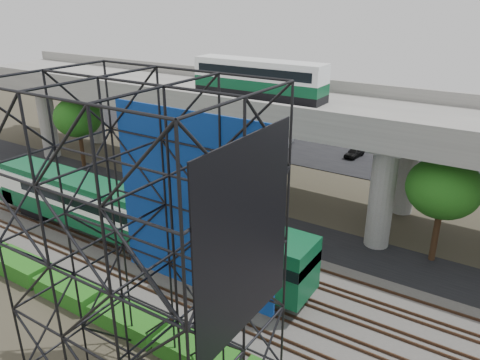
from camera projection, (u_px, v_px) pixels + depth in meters
The scene contains 13 objects.
ground at pixel (165, 284), 30.52m from camera, with size 140.00×140.00×0.00m, color #474233.
ballast_bed at pixel (184, 269), 32.04m from camera, with size 90.00×12.00×0.20m, color slate.
service_road at pixel (249, 222), 38.70m from camera, with size 90.00×5.00×0.08m, color black.
parking_lot at pixel (350, 148), 57.06m from camera, with size 90.00×18.00×0.08m, color black.
harbor_water at pixel (399, 112), 74.25m from camera, with size 140.00×40.00×0.03m, color #445570.
rail_tracks at pixel (184, 267), 31.97m from camera, with size 90.00×9.52×0.16m.
commuter_train at pixel (112, 210), 34.32m from camera, with size 29.30×3.06×4.30m.
overpass at pixel (282, 112), 40.04m from camera, with size 80.00×12.00×12.40m.
scaffold_tower at pixel (147, 276), 18.17m from camera, with size 9.36×6.36×15.00m.
hedge_strip at pixel (127, 319), 26.45m from camera, with size 34.60×1.80×1.20m.
trees at pixel (239, 133), 43.40m from camera, with size 40.94×16.94×7.69m.
suv at pixel (161, 187), 44.04m from camera, with size 2.06×4.47×1.24m, color black.
parked_cars at pixel (362, 145), 55.97m from camera, with size 36.82×9.45×1.29m.
Camera 1 is at (18.03, -19.04, 17.73)m, focal length 35.00 mm.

